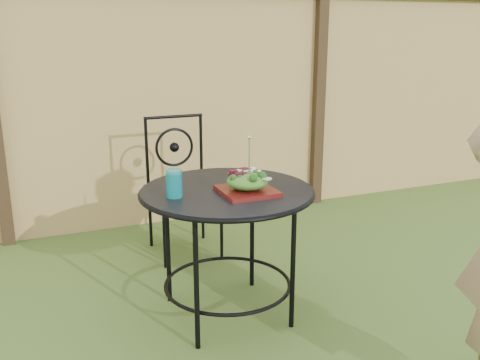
{
  "coord_description": "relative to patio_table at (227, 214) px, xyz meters",
  "views": [
    {
      "loc": [
        -1.13,
        -1.92,
        1.53
      ],
      "look_at": [
        -0.07,
        0.63,
        0.75
      ],
      "focal_mm": 40.0,
      "sensor_mm": 36.0,
      "label": 1
    }
  ],
  "objects": [
    {
      "name": "patio_table",
      "position": [
        0.0,
        0.0,
        0.0
      ],
      "size": [
        0.92,
        0.92,
        0.72
      ],
      "color": "black",
      "rests_on": "ground"
    },
    {
      "name": "drinking_glass",
      "position": [
        -0.29,
        -0.03,
        0.21
      ],
      "size": [
        0.08,
        0.08,
        0.14
      ],
      "primitive_type": "cylinder",
      "color": "#0B7981",
      "rests_on": "patio_table"
    },
    {
      "name": "salad_plate",
      "position": [
        0.07,
        -0.11,
        0.15
      ],
      "size": [
        0.27,
        0.27,
        0.02
      ],
      "primitive_type": "cube",
      "color": "#3C0D08",
      "rests_on": "patio_table"
    },
    {
      "name": "fork",
      "position": [
        0.08,
        -0.11,
        0.33
      ],
      "size": [
        0.01,
        0.01,
        0.18
      ],
      "primitive_type": "cylinder",
      "color": "silver",
      "rests_on": "salad"
    },
    {
      "name": "fence",
      "position": [
        0.17,
        1.61,
        0.36
      ],
      "size": [
        8.0,
        0.12,
        1.9
      ],
      "color": "#DFB86E",
      "rests_on": "ground"
    },
    {
      "name": "patio_chair",
      "position": [
        0.03,
        0.97,
        -0.08
      ],
      "size": [
        0.46,
        0.46,
        0.95
      ],
      "color": "black",
      "rests_on": "ground"
    },
    {
      "name": "salad",
      "position": [
        0.07,
        -0.11,
        0.2
      ],
      "size": [
        0.21,
        0.21,
        0.08
      ],
      "primitive_type": "ellipsoid",
      "color": "#235614",
      "rests_on": "salad_plate"
    }
  ]
}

